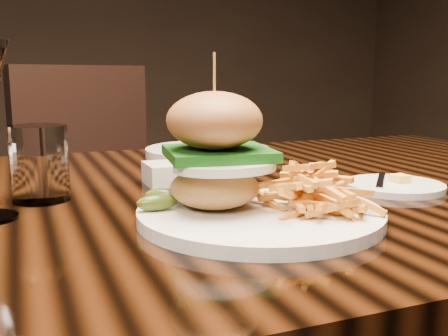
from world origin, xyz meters
name	(u,v)px	position (x,y,z in m)	size (l,w,h in m)	color
dining_table	(197,237)	(0.00, 0.00, 0.67)	(1.60, 0.90, 0.75)	black
burger_plate	(253,179)	(0.01, -0.19, 0.80)	(0.29, 0.29, 0.20)	silver
side_saucer	(394,186)	(0.28, -0.12, 0.76)	(0.15, 0.15, 0.02)	silver
ramekin	(169,173)	(-0.03, 0.05, 0.77)	(0.07, 0.07, 0.03)	silver
water_tumbler	(40,163)	(-0.22, 0.01, 0.80)	(0.08, 0.08, 0.10)	white
far_dish	(208,148)	(0.13, 0.30, 0.77)	(0.26, 0.26, 0.09)	silver
chair_far	(103,198)	(-0.01, 0.89, 0.54)	(0.59, 0.60, 0.95)	black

